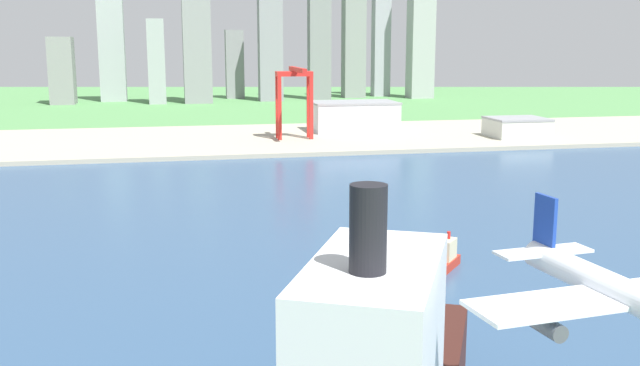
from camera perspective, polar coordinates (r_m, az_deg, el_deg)
ground_plane at (r=268.70m, az=0.09°, el=-1.96°), size 2400.00×2400.00×0.00m
water_bay at (r=212.17m, az=3.42°, el=-5.47°), size 840.00×360.00×0.15m
industrial_pier at (r=453.43m, az=-4.83°, el=3.44°), size 840.00×140.00×2.50m
airplane_landing at (r=86.60m, az=22.95°, el=-8.20°), size 35.79×38.88×11.39m
tugboat_small at (r=198.28m, az=9.67°, el=-5.91°), size 14.78×16.62×9.90m
port_crane_red at (r=438.54m, az=-1.98°, el=7.40°), size 21.52×46.76×43.06m
warehouse_main at (r=483.38m, az=2.64°, el=5.22°), size 55.45×34.80×19.21m
warehouse_annex at (r=467.87m, az=15.09°, el=4.22°), size 34.46×29.99×11.84m
distant_skyline at (r=775.44m, az=-4.48°, el=10.77°), size 394.91×75.44×152.96m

